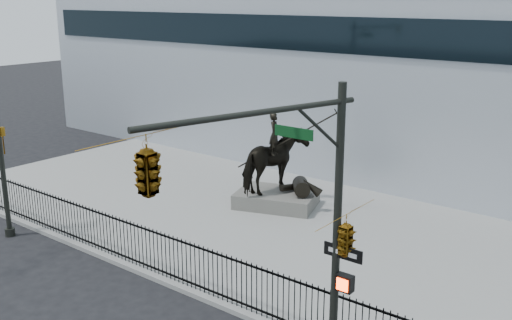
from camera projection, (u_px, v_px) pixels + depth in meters
The scene contains 7 objects.
ground at pixel (129, 293), 18.07m from camera, with size 120.00×120.00×0.00m, color black.
plaza at pixel (269, 224), 23.34m from camera, with size 30.00×12.00×0.15m, color gray.
building at pixel (416, 76), 31.99m from camera, with size 44.00×14.00×9.00m, color silver.
picket_fence at pixel (158, 253), 18.77m from camera, with size 22.10×0.10×1.50m.
statue_plinth at pixel (276, 199), 25.09m from camera, with size 3.24×2.23×0.61m, color #5E5C56.
equestrian_statue at pixel (278, 163), 24.65m from camera, with size 3.94×3.14×3.52m.
traffic_signal_right at pixel (255, 204), 11.40m from camera, with size 2.17×6.86×7.00m.
Camera 1 is at (13.16, -10.43, 8.70)m, focal length 42.00 mm.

